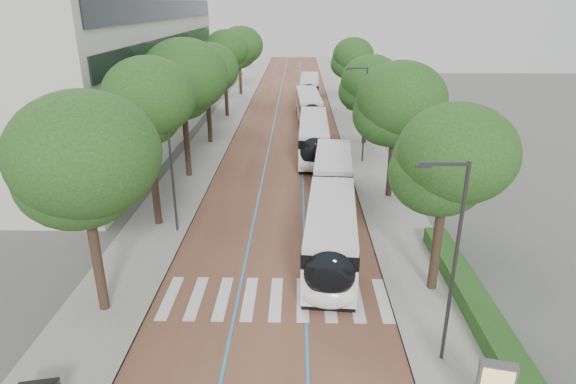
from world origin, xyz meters
name	(u,v)px	position (x,y,z in m)	size (l,w,h in m)	color
ground	(271,312)	(0.00, 0.00, 0.00)	(160.00, 160.00, 0.00)	#51544C
road	(288,117)	(0.00, 40.00, 0.01)	(11.00, 140.00, 0.02)	brown
sidewalk_left	(227,116)	(-7.50, 40.00, 0.06)	(4.00, 140.00, 0.12)	gray
sidewalk_right	(350,116)	(7.50, 40.00, 0.06)	(4.00, 140.00, 0.12)	gray
kerb_left	(243,116)	(-5.60, 40.00, 0.06)	(0.20, 140.00, 0.14)	gray
kerb_right	(334,116)	(5.60, 40.00, 0.06)	(0.20, 140.00, 0.14)	gray
zebra_crossing	(276,299)	(0.20, 1.00, 0.03)	(10.55, 3.60, 0.01)	silver
lane_line_left	(275,116)	(-1.60, 40.00, 0.02)	(0.12, 126.00, 0.01)	#2885CA
lane_line_right	(301,116)	(1.60, 40.00, 0.02)	(0.12, 126.00, 0.01)	#2885CA
office_building	(80,70)	(-19.47, 28.00, 7.00)	(18.11, 40.00, 14.00)	#BBBAAD
hedge	(476,304)	(9.10, 0.00, 0.52)	(1.20, 14.00, 0.80)	#1D4317
streetlight_near	(452,250)	(6.62, -3.00, 4.82)	(1.82, 0.20, 8.00)	#303033
streetlight_far	(363,107)	(6.62, 22.00, 4.82)	(1.82, 0.20, 8.00)	#303033
lamp_post_left	(171,167)	(-6.10, 8.00, 4.12)	(0.14, 0.14, 8.00)	#303033
trees_left	(202,74)	(-7.50, 25.97, 6.99)	(6.45, 61.20, 10.09)	black
trees_right	(378,93)	(7.70, 21.35, 6.14)	(6.00, 47.12, 8.95)	black
lead_bus	(332,206)	(3.23, 8.35, 1.63)	(3.91, 18.53, 3.20)	black
bus_queued_0	(313,138)	(2.59, 23.89, 1.62)	(2.78, 12.45, 3.20)	white
bus_queued_1	(309,108)	(2.42, 37.37, 1.62)	(3.01, 12.49, 3.20)	white
bus_queued_2	(309,89)	(2.78, 50.70, 1.62)	(2.94, 12.48, 3.20)	white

